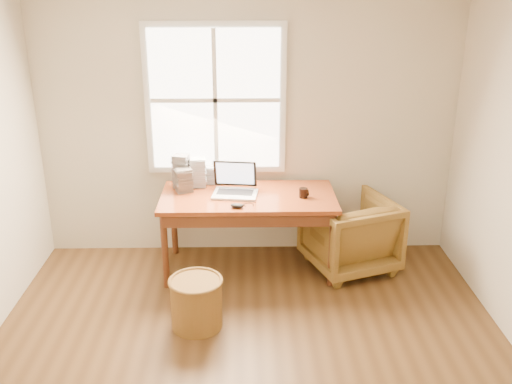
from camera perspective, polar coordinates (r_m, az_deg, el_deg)
room_shell at (r=3.49m, az=-1.02°, el=-1.34°), size 4.04×4.54×2.64m
desk at (r=5.23m, az=-0.79°, el=-0.52°), size 1.60×0.80×0.04m
armchair at (r=5.47m, az=9.36°, el=-4.13°), size 0.97×0.98×0.70m
wicker_stool at (r=4.63m, az=-5.97°, el=-11.02°), size 0.44×0.44×0.41m
laptop at (r=5.17m, az=-2.13°, el=1.26°), size 0.47×0.48×0.31m
mouse at (r=4.94m, az=-1.90°, el=-1.37°), size 0.13×0.10×0.04m
coffee_mug at (r=5.18m, az=4.75°, el=-0.08°), size 0.10×0.10×0.09m
cd_stack_a at (r=5.42m, az=-5.81°, el=1.95°), size 0.15×0.14×0.28m
cd_stack_b at (r=5.32m, az=-7.23°, el=1.17°), size 0.18×0.17×0.22m
cd_stack_c at (r=5.42m, az=-7.47°, el=2.08°), size 0.17×0.15×0.32m
cd_stack_d at (r=5.51m, az=-4.25°, el=1.73°), size 0.14×0.12×0.17m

